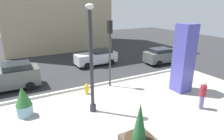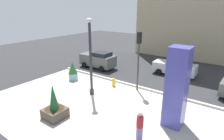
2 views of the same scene
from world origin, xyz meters
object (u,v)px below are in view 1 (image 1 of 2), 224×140
car_curb_east (165,55)px  car_passing_lane (10,77)px  lamp_post (91,63)px  potted_plant_near_left (24,101)px  traffic_light_far_side (110,43)px  potted_plant_curbside (139,136)px  art_pillar_blue (184,59)px  fire_hydrant (87,89)px  car_intersection (96,57)px  pedestrian_by_curb (203,94)px

car_curb_east → car_passing_lane: (-14.68, 0.07, 0.12)m
lamp_post → potted_plant_near_left: size_ratio=3.34×
traffic_light_far_side → car_curb_east: traffic_light_far_side is taller
potted_plant_near_left → potted_plant_curbside: bearing=-53.1°
lamp_post → art_pillar_blue: size_ratio=1.26×
traffic_light_far_side → potted_plant_near_left: bearing=-165.7°
traffic_light_far_side → car_curb_east: size_ratio=1.06×
lamp_post → potted_plant_curbside: lamp_post is taller
potted_plant_curbside → car_passing_lane: size_ratio=0.55×
potted_plant_near_left → fire_hydrant: size_ratio=2.38×
art_pillar_blue → fire_hydrant: 7.03m
fire_hydrant → traffic_light_far_side: (2.08, 0.51, 2.91)m
car_passing_lane → potted_plant_near_left: bearing=-83.0°
potted_plant_near_left → car_passing_lane: 4.45m
potted_plant_near_left → traffic_light_far_side: (6.13, 1.56, 2.38)m
traffic_light_far_side → car_curb_east: 8.82m
potted_plant_near_left → car_curb_east: potted_plant_near_left is taller
fire_hydrant → potted_plant_near_left: bearing=-165.4°
lamp_post → car_passing_lane: size_ratio=1.43×
potted_plant_curbside → fire_hydrant: (0.12, 6.29, -0.35)m
art_pillar_blue → traffic_light_far_side: bearing=142.8°
car_curb_east → car_intersection: size_ratio=1.07×
fire_hydrant → car_curb_east: 10.62m
car_intersection → car_passing_lane: (-8.04, -2.72, 0.15)m
lamp_post → traffic_light_far_side: (2.60, 2.84, 0.37)m
car_intersection → car_passing_lane: car_passing_lane is taller
lamp_post → fire_hydrant: 3.49m
potted_plant_curbside → pedestrian_by_curb: size_ratio=1.32×
potted_plant_curbside → pedestrian_by_curb: potted_plant_curbside is taller
potted_plant_near_left → pedestrian_by_curb: (9.32, -4.06, 0.06)m
traffic_light_far_side → car_intersection: size_ratio=1.14×
lamp_post → car_intersection: bearing=64.8°
lamp_post → car_intersection: lamp_post is taller
lamp_post → potted_plant_near_left: lamp_post is taller
potted_plant_near_left → traffic_light_far_side: traffic_light_far_side is taller
potted_plant_curbside → pedestrian_by_curb: bearing=12.3°
lamp_post → potted_plant_curbside: size_ratio=2.63×
car_curb_east → lamp_post: bearing=-152.0°
car_intersection → potted_plant_near_left: bearing=-136.4°
art_pillar_blue → pedestrian_by_curb: bearing=-110.5°
car_curb_east → pedestrian_by_curb: pedestrian_by_curb is taller
art_pillar_blue → fire_hydrant: size_ratio=6.33×
potted_plant_curbside → car_curb_east: bearing=43.2°
potted_plant_near_left → traffic_light_far_side: size_ratio=0.37×
fire_hydrant → traffic_light_far_side: bearing=13.6°
potted_plant_near_left → pedestrian_by_curb: potted_plant_near_left is taller
car_curb_east → pedestrian_by_curb: bearing=-119.8°
traffic_light_far_side → car_passing_lane: bearing=156.8°
potted_plant_curbside → car_intersection: bearing=73.9°
fire_hydrant → car_intersection: car_intersection is taller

